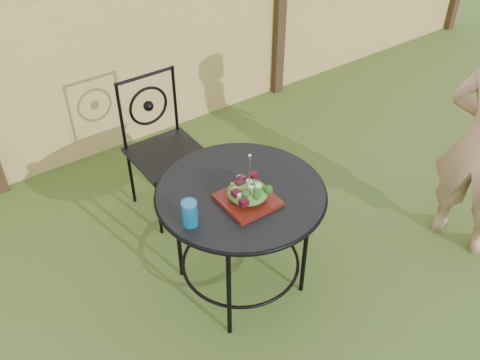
{
  "coord_description": "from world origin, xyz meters",
  "views": [
    {
      "loc": [
        -1.64,
        -1.38,
        2.53
      ],
      "look_at": [
        -0.34,
        0.45,
        0.75
      ],
      "focal_mm": 40.0,
      "sensor_mm": 36.0,
      "label": 1
    }
  ],
  "objects": [
    {
      "name": "ground",
      "position": [
        0.0,
        0.0,
        0.0
      ],
      "size": [
        60.0,
        60.0,
        0.0
      ],
      "primitive_type": "plane",
      "color": "#2A4717",
      "rests_on": "ground"
    },
    {
      "name": "salad_plate",
      "position": [
        -0.39,
        0.3,
        0.74
      ],
      "size": [
        0.27,
        0.27,
        0.02
      ],
      "primitive_type": "cube",
      "color": "#430D09",
      "rests_on": "patio_table"
    },
    {
      "name": "patio_table",
      "position": [
        -0.37,
        0.4,
        0.59
      ],
      "size": [
        0.92,
        0.92,
        0.72
      ],
      "color": "black",
      "rests_on": "ground"
    },
    {
      "name": "drinking_glass",
      "position": [
        -0.72,
        0.33,
        0.79
      ],
      "size": [
        0.08,
        0.08,
        0.14
      ],
      "primitive_type": "cylinder",
      "color": "#0B5B86",
      "rests_on": "patio_table"
    },
    {
      "name": "fork",
      "position": [
        -0.38,
        0.3,
        0.92
      ],
      "size": [
        0.01,
        0.01,
        0.18
      ],
      "primitive_type": "cylinder",
      "color": "silver",
      "rests_on": "salad"
    },
    {
      "name": "patio_chair",
      "position": [
        -0.35,
        1.31,
        0.5
      ],
      "size": [
        0.46,
        0.46,
        0.95
      ],
      "color": "black",
      "rests_on": "ground"
    },
    {
      "name": "salad",
      "position": [
        -0.39,
        0.3,
        0.79
      ],
      "size": [
        0.21,
        0.21,
        0.08
      ],
      "primitive_type": "ellipsoid",
      "color": "#235614",
      "rests_on": "salad_plate"
    },
    {
      "name": "fence",
      "position": [
        -0.0,
        2.19,
        0.95
      ],
      "size": [
        8.0,
        0.12,
        1.9
      ],
      "color": "#EFD176",
      "rests_on": "ground"
    }
  ]
}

